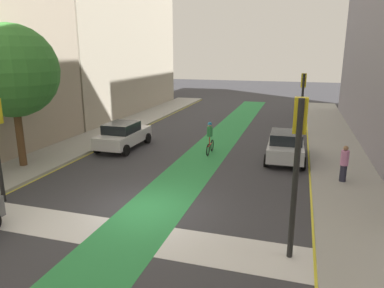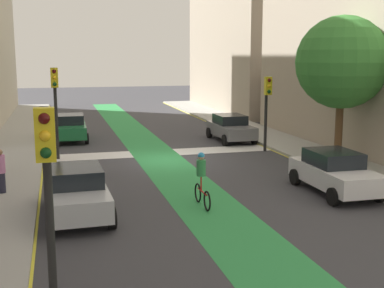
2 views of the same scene
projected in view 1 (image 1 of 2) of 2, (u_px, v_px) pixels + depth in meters
ground_plane at (145, 208)px, 13.15m from camera, size 120.00×120.00×0.00m
bike_lane_paint at (154, 209)px, 13.04m from camera, size 2.40×60.00×0.01m
crosswalk_band at (119, 234)px, 11.30m from camera, size 12.00×1.80×0.01m
curb_stripe_left at (14, 190)px, 14.83m from camera, size 0.16×60.00×0.01m
sidewalk_right at (365, 236)px, 11.02m from camera, size 3.00×60.00×0.15m
curb_stripe_right at (314, 231)px, 11.46m from camera, size 0.16×60.00×0.01m
traffic_signal_near_right at (298, 149)px, 9.37m from camera, size 0.35×0.52×4.51m
traffic_signal_far_right at (303, 92)px, 24.35m from camera, size 0.35×0.52×4.20m
car_white_left_far at (123, 135)px, 21.11m from camera, size 2.06×4.22×1.57m
car_silver_right_far at (286, 145)px, 18.80m from camera, size 2.12×4.25×1.57m
cyclist_in_lane at (210, 137)px, 19.89m from camera, size 0.32×1.73×1.86m
pedestrian_sidewalk_right_a at (344, 163)px, 15.25m from camera, size 0.34×0.34×1.61m
street_tree_near at (12, 71)px, 16.49m from camera, size 4.34×4.34×6.80m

